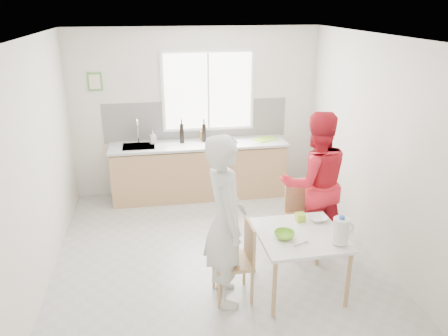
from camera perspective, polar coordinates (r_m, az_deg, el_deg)
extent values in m
plane|color=#B7B7B2|center=(5.66, -0.92, -11.71)|extent=(4.50, 4.50, 0.00)
plane|color=silver|center=(7.20, -3.66, 7.24)|extent=(4.00, 0.00, 4.00)
plane|color=silver|center=(3.07, 5.34, -12.81)|extent=(4.00, 0.00, 4.00)
plane|color=silver|center=(5.18, -23.46, -0.04)|extent=(0.00, 4.50, 4.50)
plane|color=silver|center=(5.69, 19.37, 2.32)|extent=(0.00, 4.50, 4.50)
plane|color=white|center=(4.78, -1.11, 16.72)|extent=(4.50, 4.50, 0.00)
cube|color=white|center=(7.13, -2.09, 10.01)|extent=(1.50, 0.03, 1.30)
cube|color=white|center=(7.11, -2.07, 9.98)|extent=(1.40, 0.02, 1.20)
cube|color=white|center=(7.11, -2.06, 9.97)|extent=(0.03, 0.03, 1.20)
cube|color=white|center=(7.22, -3.63, 6.25)|extent=(3.00, 0.02, 0.65)
cube|color=#569142|center=(7.09, -16.53, 10.76)|extent=(0.22, 0.02, 0.28)
cube|color=beige|center=(7.08, -16.54, 10.75)|extent=(0.16, 0.01, 0.22)
cube|color=tan|center=(7.19, -3.24, -0.46)|extent=(2.80, 0.60, 0.86)
cube|color=#3F3326|center=(7.34, -3.18, -3.23)|extent=(2.80, 0.54, 0.10)
cube|color=silver|center=(7.04, -3.32, 3.10)|extent=(2.84, 0.64, 0.04)
cube|color=#A5A5AA|center=(7.00, -11.08, 2.70)|extent=(0.50, 0.40, 0.03)
cylinder|color=silver|center=(7.10, -11.16, 4.59)|extent=(0.02, 0.02, 0.36)
torus|color=silver|center=(6.99, -11.28, 5.85)|extent=(0.02, 0.18, 0.18)
cube|color=white|center=(4.85, 9.93, -8.63)|extent=(0.94, 0.94, 0.04)
cylinder|color=tan|center=(4.61, 6.59, -15.52)|extent=(0.05, 0.05, 0.65)
cylinder|color=tan|center=(5.25, 3.95, -10.44)|extent=(0.05, 0.05, 0.65)
cylinder|color=tan|center=(4.88, 15.91, -13.96)|extent=(0.05, 0.05, 0.65)
cylinder|color=tan|center=(5.49, 12.20, -9.39)|extent=(0.05, 0.05, 0.65)
cube|color=tan|center=(4.78, 1.11, -12.17)|extent=(0.42, 0.42, 0.04)
cube|color=tan|center=(4.70, 3.37, -9.52)|extent=(0.04, 0.39, 0.43)
cylinder|color=tan|center=(5.03, -1.36, -13.49)|extent=(0.04, 0.04, 0.42)
cylinder|color=tan|center=(4.74, -0.60, -15.85)|extent=(0.04, 0.04, 0.42)
cylinder|color=tan|center=(5.09, 2.65, -13.05)|extent=(0.04, 0.04, 0.42)
cylinder|color=tan|center=(4.81, 3.67, -15.34)|extent=(0.04, 0.04, 0.42)
cube|color=tan|center=(5.68, 10.47, -6.52)|extent=(0.45, 0.45, 0.04)
cube|color=tan|center=(5.74, 9.93, -3.43)|extent=(0.41, 0.04, 0.46)
cylinder|color=tan|center=(5.58, 9.19, -9.79)|extent=(0.04, 0.04, 0.45)
cylinder|color=tan|center=(5.71, 12.75, -9.31)|extent=(0.04, 0.04, 0.45)
cylinder|color=tan|center=(5.89, 7.96, -8.00)|extent=(0.04, 0.04, 0.45)
cylinder|color=tan|center=(6.01, 11.35, -7.59)|extent=(0.04, 0.04, 0.45)
imported|color=silver|center=(4.52, 0.18, -6.99)|extent=(0.47, 0.70, 1.87)
imported|color=red|center=(5.58, 11.72, -1.95)|extent=(0.92, 0.72, 1.84)
imported|color=#7ECA2E|center=(4.72, 7.88, -8.65)|extent=(0.22, 0.22, 0.07)
imported|color=white|center=(5.14, 12.14, -6.46)|extent=(0.22, 0.22, 0.05)
cylinder|color=white|center=(4.66, 14.99, -7.90)|extent=(0.17, 0.17, 0.27)
cylinder|color=blue|center=(4.59, 15.16, -6.30)|extent=(0.06, 0.06, 0.03)
torus|color=white|center=(4.68, 15.96, -7.54)|extent=(0.13, 0.03, 0.13)
cube|color=#A3CD2F|center=(5.08, 9.93, -6.36)|extent=(0.10, 0.10, 0.09)
cylinder|color=#A5A5AA|center=(4.63, 9.97, -9.74)|extent=(0.15, 0.07, 0.01)
cube|color=#97D932|center=(7.24, 5.38, 3.77)|extent=(0.42, 0.37, 0.01)
cylinder|color=black|center=(7.02, -5.52, 4.55)|extent=(0.07, 0.07, 0.32)
cylinder|color=black|center=(7.06, -2.63, 4.62)|extent=(0.07, 0.07, 0.30)
cylinder|color=olive|center=(7.14, -2.88, 4.21)|extent=(0.06, 0.06, 0.16)
imported|color=#999999|center=(7.07, -9.27, 4.01)|extent=(0.11, 0.11, 0.21)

